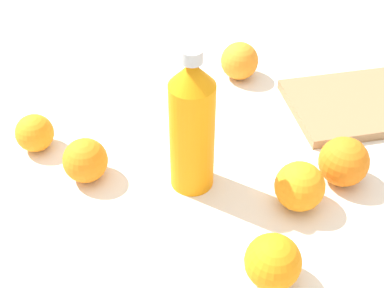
{
  "coord_description": "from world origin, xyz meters",
  "views": [
    {
      "loc": [
        -0.11,
        -0.57,
        0.61
      ],
      "look_at": [
        -0.03,
        0.04,
        0.08
      ],
      "focal_mm": 50.07,
      "sensor_mm": 36.0,
      "label": 1
    }
  ],
  "objects": [
    {
      "name": "orange_5",
      "position": [
        0.1,
        0.32,
        0.04
      ],
      "size": [
        0.07,
        0.07,
        0.07
      ],
      "primitive_type": "sphere",
      "color": "orange",
      "rests_on": "ground_plane"
    },
    {
      "name": "orange_1",
      "position": [
        -0.28,
        0.15,
        0.03
      ],
      "size": [
        0.06,
        0.06,
        0.06
      ],
      "primitive_type": "sphere",
      "color": "orange",
      "rests_on": "ground_plane"
    },
    {
      "name": "cutting_board",
      "position": [
        0.3,
        0.19,
        0.01
      ],
      "size": [
        0.25,
        0.21,
        0.02
      ],
      "primitive_type": "cube",
      "rotation": [
        0.0,
        0.0,
        0.07
      ],
      "color": "#99724C",
      "rests_on": "ground_plane"
    },
    {
      "name": "orange_3",
      "position": [
        0.12,
        -0.03,
        0.04
      ],
      "size": [
        0.08,
        0.08,
        0.08
      ],
      "primitive_type": "sphere",
      "color": "orange",
      "rests_on": "ground_plane"
    },
    {
      "name": "orange_0",
      "position": [
        -0.2,
        0.07,
        0.04
      ],
      "size": [
        0.07,
        0.07,
        0.07
      ],
      "primitive_type": "sphere",
      "color": "orange",
      "rests_on": "ground_plane"
    },
    {
      "name": "orange_4",
      "position": [
        0.05,
        -0.16,
        0.04
      ],
      "size": [
        0.08,
        0.08,
        0.08
      ],
      "primitive_type": "sphere",
      "color": "orange",
      "rests_on": "ground_plane"
    },
    {
      "name": "orange_2",
      "position": [
        0.21,
        0.01,
        0.04
      ],
      "size": [
        0.08,
        0.08,
        0.08
      ],
      "primitive_type": "sphere",
      "color": "orange",
      "rests_on": "ground_plane"
    },
    {
      "name": "water_bottle",
      "position": [
        -0.03,
        0.04,
        0.11
      ],
      "size": [
        0.07,
        0.07,
        0.24
      ],
      "rotation": [
        0.0,
        0.0,
        1.43
      ],
      "color": "orange",
      "rests_on": "ground_plane"
    },
    {
      "name": "ground_plane",
      "position": [
        0.0,
        0.0,
        0.0
      ],
      "size": [
        2.4,
        2.4,
        0.0
      ],
      "primitive_type": "plane",
      "color": "silver"
    }
  ]
}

